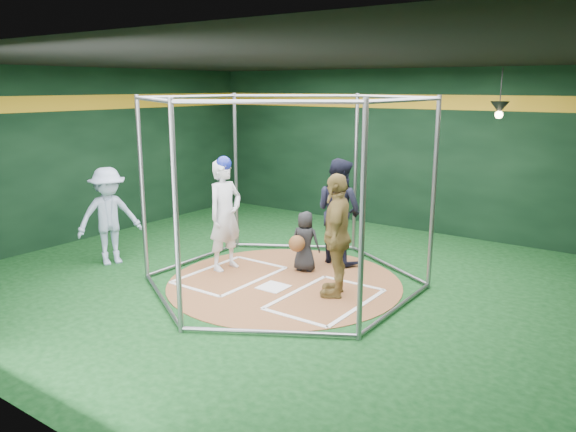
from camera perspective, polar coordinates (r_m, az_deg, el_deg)
The scene contains 12 objects.
room_shell at distance 8.77m, azimuth -0.35°, elevation 4.05°, with size 10.10×9.10×3.53m.
clay_disc at distance 9.20m, azimuth -0.36°, elevation -6.76°, with size 3.80×3.80×0.01m, color brown.
home_plate at distance 8.97m, azimuth -1.50°, elevation -7.22°, with size 0.43×0.43×0.01m, color white.
batter_box_left at distance 9.58m, azimuth -5.88°, elevation -5.96°, with size 1.17×1.77×0.01m.
batter_box_right at distance 8.51m, azimuth 3.88°, elevation -8.41°, with size 1.17×1.77×0.01m.
batting_cage at distance 8.81m, azimuth -0.38°, elevation 2.41°, with size 4.05×4.67×3.00m.
pendant_lamp_near at distance 11.00m, azimuth 20.69°, elevation 10.23°, with size 0.34×0.34×0.90m.
batter_figure at distance 9.67m, azimuth -6.41°, elevation 0.21°, with size 0.52×0.73×1.97m.
visitor_leopard at distance 8.44m, azimuth 4.98°, elevation -1.94°, with size 1.10×0.46×1.88m, color #AA8E49.
catcher_figure at distance 9.60m, azimuth 1.66°, elevation -2.60°, with size 0.57×0.61×1.04m.
umpire at distance 10.03m, azimuth 5.19°, elevation 0.51°, with size 0.92×0.71×1.89m, color black.
bystander_blue at distance 10.46m, azimuth -17.73°, elevation -0.02°, with size 1.13×0.65×1.74m, color #99ABCB.
Camera 1 is at (5.08, -7.01, 3.13)m, focal length 35.00 mm.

